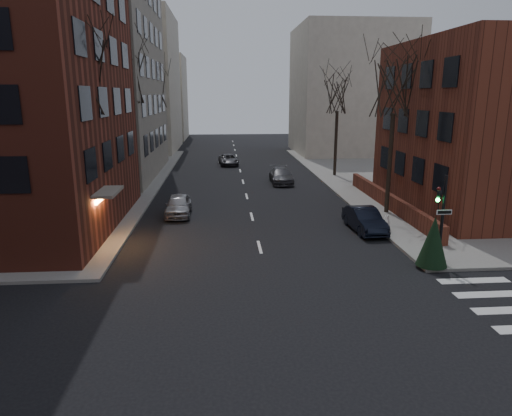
% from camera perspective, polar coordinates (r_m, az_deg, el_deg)
% --- Properties ---
extents(ground, '(160.00, 160.00, 0.00)m').
position_cam_1_polar(ground, '(12.76, 5.27, -22.61)').
color(ground, black).
rests_on(ground, ground).
extents(building_left_tan, '(18.00, 18.00, 28.00)m').
position_cam_1_polar(building_left_tan, '(47.05, -24.73, 20.65)').
color(building_left_tan, gray).
rests_on(building_left_tan, ground).
extents(building_right_brick, '(12.00, 14.00, 11.00)m').
position_cam_1_polar(building_right_brick, '(34.44, 28.26, 8.90)').
color(building_right_brick, maroon).
rests_on(building_right_brick, ground).
extents(low_wall_right, '(0.35, 16.00, 1.00)m').
position_cam_1_polar(low_wall_right, '(31.91, 16.26, 0.88)').
color(low_wall_right, maroon).
rests_on(low_wall_right, sidewalk_far_right).
extents(building_distant_la, '(14.00, 16.00, 18.00)m').
position_cam_1_polar(building_distant_la, '(66.41, -16.27, 14.71)').
color(building_distant_la, beige).
rests_on(building_distant_la, ground).
extents(building_distant_ra, '(14.00, 14.00, 16.00)m').
position_cam_1_polar(building_distant_ra, '(62.40, 11.72, 14.13)').
color(building_distant_ra, beige).
rests_on(building_distant_ra, ground).
extents(building_distant_lb, '(10.00, 12.00, 14.00)m').
position_cam_1_polar(building_distant_lb, '(82.83, -12.38, 13.31)').
color(building_distant_lb, beige).
rests_on(building_distant_lb, ground).
extents(traffic_signal, '(0.76, 0.44, 4.00)m').
position_cam_1_polar(traffic_signal, '(22.18, 22.06, -1.90)').
color(traffic_signal, black).
rests_on(traffic_signal, sidewalk_far_right).
extents(tree_left_a, '(4.18, 4.18, 10.26)m').
position_cam_1_polar(tree_left_a, '(25.08, -21.17, 15.12)').
color(tree_left_a, '#2D231C').
rests_on(tree_left_a, sidewalk_far_left).
extents(tree_left_b, '(4.40, 4.40, 10.80)m').
position_cam_1_polar(tree_left_b, '(36.77, -15.80, 15.58)').
color(tree_left_b, '#2D231C').
rests_on(tree_left_b, sidewalk_far_left).
extents(tree_left_c, '(3.96, 3.96, 9.72)m').
position_cam_1_polar(tree_left_c, '(50.56, -12.60, 14.20)').
color(tree_left_c, '#2D231C').
rests_on(tree_left_c, sidewalk_far_left).
extents(tree_right_a, '(3.96, 3.96, 9.72)m').
position_cam_1_polar(tree_right_a, '(30.03, 17.00, 14.26)').
color(tree_right_a, '#2D231C').
rests_on(tree_right_a, sidewalk_far_right).
extents(tree_right_b, '(3.74, 3.74, 9.18)m').
position_cam_1_polar(tree_right_b, '(43.40, 10.19, 13.81)').
color(tree_right_b, '#2D231C').
rests_on(tree_right_b, sidewalk_far_right).
extents(streetlamp_near, '(0.36, 0.36, 6.28)m').
position_cam_1_polar(streetlamp_near, '(32.87, -15.57, 7.66)').
color(streetlamp_near, black).
rests_on(streetlamp_near, sidewalk_far_left).
extents(streetlamp_far, '(0.36, 0.36, 6.28)m').
position_cam_1_polar(streetlamp_far, '(52.57, -11.41, 10.10)').
color(streetlamp_far, black).
rests_on(streetlamp_far, sidewalk_far_left).
extents(parked_sedan, '(1.65, 4.14, 1.34)m').
position_cam_1_polar(parked_sedan, '(26.67, 13.42, -1.42)').
color(parked_sedan, black).
rests_on(parked_sedan, ground).
extents(car_lane_silver, '(1.62, 3.95, 1.34)m').
position_cam_1_polar(car_lane_silver, '(29.74, -9.68, 0.36)').
color(car_lane_silver, '#949499').
rests_on(car_lane_silver, ground).
extents(car_lane_gray, '(1.88, 4.57, 1.32)m').
position_cam_1_polar(car_lane_gray, '(40.14, 3.15, 4.06)').
color(car_lane_gray, '#44444A').
rests_on(car_lane_gray, ground).
extents(car_lane_far, '(2.29, 4.36, 1.17)m').
position_cam_1_polar(car_lane_far, '(50.63, -3.47, 6.05)').
color(car_lane_far, '#444349').
rests_on(car_lane_far, ground).
extents(sandwich_board, '(0.54, 0.61, 0.81)m').
position_cam_1_polar(sandwich_board, '(26.70, 15.92, -1.82)').
color(sandwich_board, white).
rests_on(sandwich_board, sidewalk_far_right).
extents(evergreen_shrub, '(1.53, 1.53, 2.26)m').
position_cam_1_polar(evergreen_shrub, '(21.71, 21.29, -3.89)').
color(evergreen_shrub, black).
rests_on(evergreen_shrub, sidewalk_far_right).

